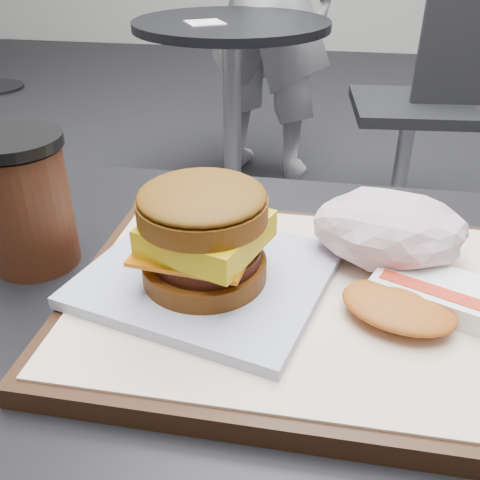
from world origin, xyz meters
name	(u,v)px	position (x,y,z in m)	size (l,w,h in m)	color
serving_tray	(303,301)	(0.02, 0.04, 0.78)	(0.38, 0.28, 0.02)	black
breakfast_sandwich	(205,244)	(-0.06, 0.03, 0.83)	(0.23, 0.21, 0.09)	silver
hash_brown	(418,297)	(0.11, 0.03, 0.80)	(0.13, 0.12, 0.02)	white
crumpled_wrapper	(390,229)	(0.09, 0.10, 0.82)	(0.13, 0.10, 0.06)	silver
coffee_cup	(26,203)	(-0.23, 0.07, 0.83)	(0.08, 0.08, 0.12)	#3D1A0E
neighbor_table	(232,77)	(-0.35, 1.65, 0.55)	(0.70, 0.70, 0.75)	black
napkin	(205,23)	(-0.43, 1.56, 0.75)	(0.12, 0.12, 0.00)	white
neighbor_chair	(433,94)	(0.38, 1.71, 0.51)	(0.62, 0.45, 0.88)	#A8A8AD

